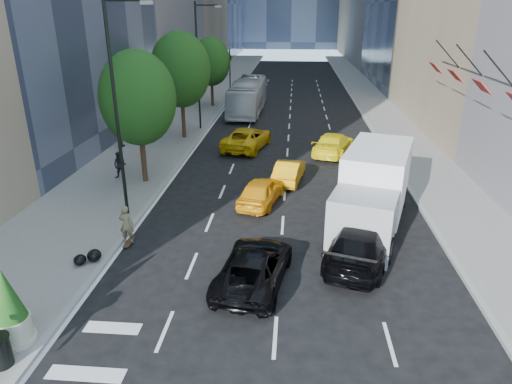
# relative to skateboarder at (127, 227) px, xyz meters

# --- Properties ---
(ground) EXTENTS (160.00, 160.00, 0.00)m
(ground) POSITION_rel_skateboarder_xyz_m (5.60, -1.48, -0.86)
(ground) COLOR black
(ground) RESTS_ON ground
(sidewalk_left) EXTENTS (6.00, 120.00, 0.15)m
(sidewalk_left) POSITION_rel_skateboarder_xyz_m (-3.40, 28.52, -0.78)
(sidewalk_left) COLOR slate
(sidewalk_left) RESTS_ON ground
(sidewalk_right) EXTENTS (4.00, 120.00, 0.15)m
(sidewalk_right) POSITION_rel_skateboarder_xyz_m (15.60, 28.52, -0.78)
(sidewalk_right) COLOR slate
(sidewalk_right) RESTS_ON ground
(lamp_near) EXTENTS (2.13, 0.22, 10.00)m
(lamp_near) POSITION_rel_skateboarder_xyz_m (-0.72, 2.52, 4.96)
(lamp_near) COLOR black
(lamp_near) RESTS_ON sidewalk_left
(lamp_far) EXTENTS (2.13, 0.22, 10.00)m
(lamp_far) POSITION_rel_skateboarder_xyz_m (-0.72, 20.52, 4.96)
(lamp_far) COLOR black
(lamp_far) RESTS_ON sidewalk_left
(tree_near) EXTENTS (4.20, 4.20, 7.46)m
(tree_near) POSITION_rel_skateboarder_xyz_m (-1.60, 7.52, 4.11)
(tree_near) COLOR #322513
(tree_near) RESTS_ON sidewalk_left
(tree_mid) EXTENTS (4.50, 4.50, 7.99)m
(tree_mid) POSITION_rel_skateboarder_xyz_m (-1.60, 17.52, 4.46)
(tree_mid) COLOR #322513
(tree_mid) RESTS_ON sidewalk_left
(tree_far) EXTENTS (3.90, 3.90, 6.92)m
(tree_far) POSITION_rel_skateboarder_xyz_m (-1.60, 30.52, 3.77)
(tree_far) COLOR #322513
(tree_far) RESTS_ON sidewalk_left
(traffic_signal) EXTENTS (2.48, 0.53, 5.20)m
(traffic_signal) POSITION_rel_skateboarder_xyz_m (-0.80, 38.52, 3.38)
(traffic_signal) COLOR black
(traffic_signal) RESTS_ON sidewalk_left
(facade_flags) EXTENTS (1.85, 13.30, 2.05)m
(facade_flags) POSITION_rel_skateboarder_xyz_m (16.24, 8.52, 5.33)
(facade_flags) COLOR black
(facade_flags) RESTS_ON ground
(skateboarder) EXTENTS (0.64, 0.43, 1.71)m
(skateboarder) POSITION_rel_skateboarder_xyz_m (0.00, 0.00, 0.00)
(skateboarder) COLOR #716647
(skateboarder) RESTS_ON ground
(black_sedan_lincoln) EXTENTS (2.98, 5.20, 1.37)m
(black_sedan_lincoln) POSITION_rel_skateboarder_xyz_m (5.68, -2.48, -0.17)
(black_sedan_lincoln) COLOR black
(black_sedan_lincoln) RESTS_ON ground
(black_sedan_mercedes) EXTENTS (3.81, 6.01, 1.62)m
(black_sedan_mercedes) POSITION_rel_skateboarder_xyz_m (9.80, -0.48, -0.04)
(black_sedan_mercedes) COLOR black
(black_sedan_mercedes) RESTS_ON ground
(taxi_a) EXTENTS (2.55, 4.40, 1.41)m
(taxi_a) POSITION_rel_skateboarder_xyz_m (5.40, 5.02, -0.15)
(taxi_a) COLOR orange
(taxi_a) RESTS_ON ground
(taxi_b) EXTENTS (1.99, 4.13, 1.31)m
(taxi_b) POSITION_rel_skateboarder_xyz_m (6.80, 8.52, -0.20)
(taxi_b) COLOR #F3A50C
(taxi_b) RESTS_ON ground
(taxi_c) EXTENTS (3.68, 6.03, 1.56)m
(taxi_c) POSITION_rel_skateboarder_xyz_m (3.60, 15.24, -0.08)
(taxi_c) COLOR #D1A20B
(taxi_c) RESTS_ON ground
(taxi_d) EXTENTS (3.57, 5.64, 1.52)m
(taxi_d) POSITION_rel_skateboarder_xyz_m (9.80, 14.28, -0.10)
(taxi_d) COLOR #FFE90D
(taxi_d) RESTS_ON ground
(city_bus) EXTENTS (2.94, 11.59, 3.21)m
(city_bus) POSITION_rel_skateboarder_xyz_m (2.40, 28.00, 0.75)
(city_bus) COLOR silver
(city_bus) RESTS_ON ground
(box_truck) EXTENTS (4.74, 7.89, 3.56)m
(box_truck) POSITION_rel_skateboarder_xyz_m (10.70, 2.84, 0.95)
(box_truck) COLOR white
(box_truck) RESTS_ON ground
(pedestrian_a) EXTENTS (0.83, 0.67, 1.63)m
(pedestrian_a) POSITION_rel_skateboarder_xyz_m (-3.16, 7.78, 0.11)
(pedestrian_a) COLOR black
(pedestrian_a) RESTS_ON sidewalk_left
(pedestrian_b) EXTENTS (1.20, 0.73, 1.92)m
(pedestrian_b) POSITION_rel_skateboarder_xyz_m (-5.60, 14.45, 0.25)
(pedestrian_b) COLOR black
(pedestrian_b) RESTS_ON sidewalk_left
(trash_can) EXTENTS (0.61, 0.61, 0.91)m
(trash_can) POSITION_rel_skateboarder_xyz_m (-1.00, -7.48, -0.25)
(trash_can) COLOR black
(trash_can) RESTS_ON sidewalk_left
(planter_shrub) EXTENTS (1.05, 1.05, 2.53)m
(planter_shrub) POSITION_rel_skateboarder_xyz_m (-1.19, -6.48, 0.50)
(planter_shrub) COLOR #BAB69A
(planter_shrub) RESTS_ON sidewalk_left
(garbage_bags) EXTENTS (0.96, 0.92, 0.47)m
(garbage_bags) POSITION_rel_skateboarder_xyz_m (-0.96, -1.82, -0.48)
(garbage_bags) COLOR black
(garbage_bags) RESTS_ON sidewalk_left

